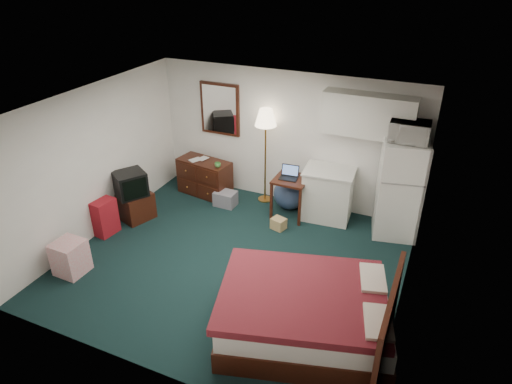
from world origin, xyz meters
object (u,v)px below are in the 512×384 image
at_px(bed, 305,314).
at_px(suitcase, 105,217).
at_px(dresser, 205,177).
at_px(tv_stand, 136,206).
at_px(fridge, 400,189).
at_px(floor_lamp, 265,157).
at_px(desk, 291,197).
at_px(kitchen_counter, 328,195).

bearing_deg(bed, suitcase, 152.24).
xyz_separation_m(dresser, tv_stand, (-0.68, -1.33, -0.11)).
relative_size(fridge, bed, 0.83).
height_order(fridge, bed, fridge).
height_order(dresser, fridge, fridge).
bearing_deg(floor_lamp, dresser, -168.63).
relative_size(bed, tv_stand, 3.80).
bearing_deg(tv_stand, fridge, 37.48).
relative_size(floor_lamp, desk, 2.44).
xyz_separation_m(floor_lamp, suitcase, (-2.02, -2.19, -0.60)).
bearing_deg(desk, kitchen_counter, 18.88).
bearing_deg(fridge, tv_stand, -173.91).
height_order(dresser, suitcase, dresser).
xyz_separation_m(bed, tv_stand, (-3.69, 1.47, -0.08)).
distance_m(floor_lamp, desk, 0.91).
bearing_deg(bed, desk, 98.21).
height_order(kitchen_counter, fridge, fridge).
bearing_deg(tv_stand, desk, 45.42).
distance_m(dresser, desk, 1.84).
bearing_deg(kitchen_counter, suitcase, -152.59).
xyz_separation_m(desk, kitchen_counter, (0.63, 0.21, 0.08)).
bearing_deg(fridge, suitcase, -167.48).
height_order(kitchen_counter, suitcase, kitchen_counter).
bearing_deg(fridge, desk, 173.93).
distance_m(dresser, fridge, 3.69).
bearing_deg(suitcase, tv_stand, 83.74).
distance_m(fridge, bed, 2.98).
bearing_deg(floor_lamp, bed, -59.06).
height_order(floor_lamp, suitcase, floor_lamp).
distance_m(tv_stand, suitcase, 0.65).
xyz_separation_m(dresser, floor_lamp, (1.19, 0.24, 0.56)).
height_order(fridge, suitcase, fridge).
bearing_deg(dresser, tv_stand, -108.06).
bearing_deg(dresser, bed, -33.89).
bearing_deg(floor_lamp, fridge, -3.94).
bearing_deg(bed, dresser, 121.73).
height_order(desk, suitcase, desk).
distance_m(dresser, suitcase, 2.12).
height_order(desk, kitchen_counter, kitchen_counter).
xyz_separation_m(desk, fridge, (1.82, 0.18, 0.47)).
relative_size(kitchen_counter, suitcase, 1.44).
relative_size(dresser, kitchen_counter, 1.15).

